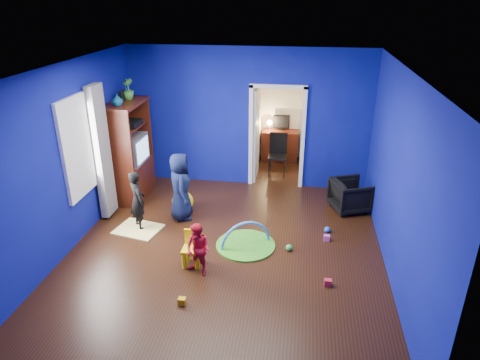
# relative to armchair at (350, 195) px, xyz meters

# --- Properties ---
(floor) EXTENTS (5.00, 5.50, 0.01)m
(floor) POSITION_rel_armchair_xyz_m (-2.10, -1.79, -0.30)
(floor) COLOR black
(floor) RESTS_ON ground
(ceiling) EXTENTS (5.00, 5.50, 0.01)m
(ceiling) POSITION_rel_armchair_xyz_m (-2.10, -1.79, 2.60)
(ceiling) COLOR white
(ceiling) RESTS_ON wall_back
(wall_back) EXTENTS (5.00, 0.02, 2.90)m
(wall_back) POSITION_rel_armchair_xyz_m (-2.10, 0.96, 1.15)
(wall_back) COLOR navy
(wall_back) RESTS_ON floor
(wall_front) EXTENTS (5.00, 0.02, 2.90)m
(wall_front) POSITION_rel_armchair_xyz_m (-2.10, -4.54, 1.15)
(wall_front) COLOR navy
(wall_front) RESTS_ON floor
(wall_left) EXTENTS (0.02, 5.50, 2.90)m
(wall_left) POSITION_rel_armchair_xyz_m (-4.60, -1.79, 1.15)
(wall_left) COLOR navy
(wall_left) RESTS_ON floor
(wall_right) EXTENTS (0.02, 5.50, 2.90)m
(wall_right) POSITION_rel_armchair_xyz_m (0.40, -1.79, 1.15)
(wall_right) COLOR navy
(wall_right) RESTS_ON floor
(alcove) EXTENTS (1.00, 1.75, 2.50)m
(alcove) POSITION_rel_armchair_xyz_m (-1.50, 1.84, 0.95)
(alcove) COLOR silver
(alcove) RESTS_ON floor
(armchair) EXTENTS (0.86, 0.85, 0.61)m
(armchair) POSITION_rel_armchair_xyz_m (0.00, 0.00, 0.00)
(armchair) COLOR black
(armchair) RESTS_ON floor
(child_black) EXTENTS (0.45, 0.46, 1.08)m
(child_black) POSITION_rel_armchair_xyz_m (-3.74, -1.25, 0.23)
(child_black) COLOR black
(child_black) RESTS_ON floor
(child_navy) EXTENTS (0.60, 0.72, 1.27)m
(child_navy) POSITION_rel_armchair_xyz_m (-3.10, -0.79, 0.33)
(child_navy) COLOR #0F1637
(child_navy) RESTS_ON floor
(toddler_red) EXTENTS (0.50, 0.46, 0.82)m
(toddler_red) POSITION_rel_armchair_xyz_m (-2.38, -2.42, 0.11)
(toddler_red) COLOR red
(toddler_red) RESTS_ON floor
(vase) EXTENTS (0.22, 0.22, 0.22)m
(vase) POSITION_rel_armchair_xyz_m (-4.32, -0.34, 1.76)
(vase) COLOR #0C5762
(vase) RESTS_ON tv_armoire
(potted_plant) EXTENTS (0.27, 0.27, 0.39)m
(potted_plant) POSITION_rel_armchair_xyz_m (-4.32, 0.18, 1.85)
(potted_plant) COLOR #38832F
(potted_plant) RESTS_ON tv_armoire
(tv_armoire) EXTENTS (0.58, 1.14, 1.96)m
(tv_armoire) POSITION_rel_armchair_xyz_m (-4.32, -0.04, 0.68)
(tv_armoire) COLOR #3E110A
(tv_armoire) RESTS_ON floor
(crt_tv) EXTENTS (0.46, 0.70, 0.54)m
(crt_tv) POSITION_rel_armchair_xyz_m (-4.28, -0.04, 0.72)
(crt_tv) COLOR silver
(crt_tv) RESTS_ON tv_armoire
(yellow_blanket) EXTENTS (0.86, 0.74, 0.03)m
(yellow_blanket) POSITION_rel_armchair_xyz_m (-3.74, -1.35, -0.29)
(yellow_blanket) COLOR #F2E07A
(yellow_blanket) RESTS_ON floor
(hopper_ball) EXTENTS (0.41, 0.41, 0.41)m
(hopper_ball) POSITION_rel_armchair_xyz_m (-3.15, -0.54, -0.10)
(hopper_ball) COLOR yellow
(hopper_ball) RESTS_ON floor
(kid_chair) EXTENTS (0.28, 0.28, 0.50)m
(kid_chair) POSITION_rel_armchair_xyz_m (-2.53, -2.22, -0.05)
(kid_chair) COLOR yellow
(kid_chair) RESTS_ON floor
(play_mat) EXTENTS (0.98, 0.98, 0.03)m
(play_mat) POSITION_rel_armchair_xyz_m (-1.80, -1.57, -0.29)
(play_mat) COLOR green
(play_mat) RESTS_ON floor
(toy_arch) EXTENTS (0.79, 0.46, 0.87)m
(toy_arch) POSITION_rel_armchair_xyz_m (-1.80, -1.57, -0.28)
(toy_arch) COLOR #3F8CD8
(toy_arch) RESTS_ON floor
(window_left) EXTENTS (0.03, 0.95, 1.55)m
(window_left) POSITION_rel_armchair_xyz_m (-4.58, -1.44, 1.25)
(window_left) COLOR white
(window_left) RESTS_ON wall_left
(curtain) EXTENTS (0.14, 0.42, 2.40)m
(curtain) POSITION_rel_armchair_xyz_m (-4.47, -0.89, 0.95)
(curtain) COLOR slate
(curtain) RESTS_ON floor
(doorway) EXTENTS (1.16, 0.10, 2.10)m
(doorway) POSITION_rel_armchair_xyz_m (-1.50, 0.96, 0.75)
(doorway) COLOR white
(doorway) RESTS_ON floor
(study_desk) EXTENTS (0.88, 0.44, 0.75)m
(study_desk) POSITION_rel_armchair_xyz_m (-1.50, 2.47, 0.07)
(study_desk) COLOR #3D140A
(study_desk) RESTS_ON floor
(desk_monitor) EXTENTS (0.40, 0.05, 0.32)m
(desk_monitor) POSITION_rel_armchair_xyz_m (-1.50, 2.59, 0.65)
(desk_monitor) COLOR black
(desk_monitor) RESTS_ON study_desk
(desk_lamp) EXTENTS (0.14, 0.14, 0.14)m
(desk_lamp) POSITION_rel_armchair_xyz_m (-1.78, 2.53, 0.63)
(desk_lamp) COLOR #FFD88C
(desk_lamp) RESTS_ON study_desk
(folding_chair) EXTENTS (0.40, 0.40, 0.92)m
(folding_chair) POSITION_rel_armchair_xyz_m (-1.50, 1.51, 0.16)
(folding_chair) COLOR black
(folding_chair) RESTS_ON floor
(book_shelf) EXTENTS (0.88, 0.24, 0.04)m
(book_shelf) POSITION_rel_armchair_xyz_m (-1.50, 2.58, 1.72)
(book_shelf) COLOR white
(book_shelf) RESTS_ON study_desk
(toy_0) EXTENTS (0.10, 0.08, 0.10)m
(toy_0) POSITION_rel_armchair_xyz_m (-0.49, -2.43, -0.25)
(toy_0) COLOR red
(toy_0) RESTS_ON floor
(toy_1) EXTENTS (0.11, 0.11, 0.11)m
(toy_1) POSITION_rel_armchair_xyz_m (-0.45, -0.93, -0.25)
(toy_1) COLOR blue
(toy_1) RESTS_ON floor
(toy_2) EXTENTS (0.10, 0.08, 0.10)m
(toy_2) POSITION_rel_armchair_xyz_m (-2.45, -3.13, -0.25)
(toy_2) COLOR #E1A10B
(toy_2) RESTS_ON floor
(toy_3) EXTENTS (0.11, 0.11, 0.11)m
(toy_3) POSITION_rel_armchair_xyz_m (-1.08, -1.60, -0.25)
(toy_3) COLOR green
(toy_3) RESTS_ON floor
(toy_4) EXTENTS (0.10, 0.08, 0.10)m
(toy_4) POSITION_rel_armchair_xyz_m (-0.46, -1.20, -0.25)
(toy_4) COLOR #D54FA6
(toy_4) RESTS_ON floor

